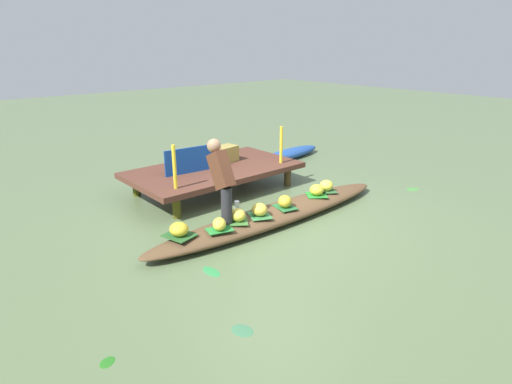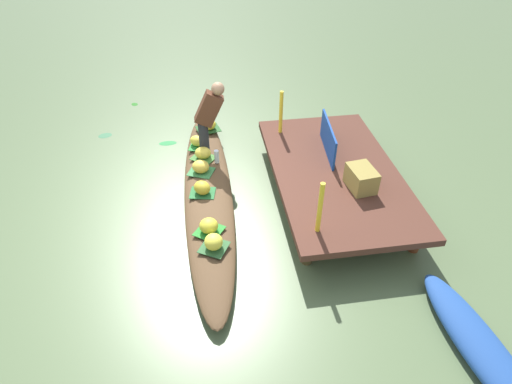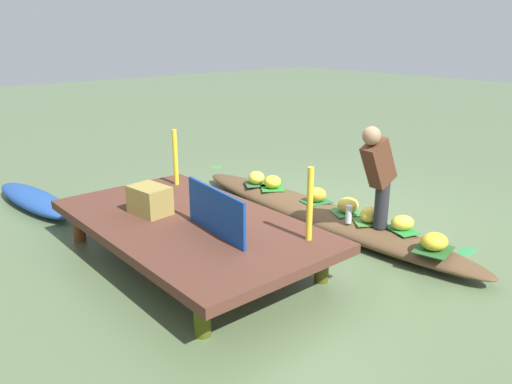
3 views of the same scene
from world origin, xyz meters
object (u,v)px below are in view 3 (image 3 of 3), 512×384
object	(u,v)px
vendor_person	(378,171)
market_banner	(216,212)
banana_bunch_4	(256,178)
banana_bunch_3	(370,214)
banana_bunch_2	(317,195)
produce_crate	(150,200)
moored_boat	(34,200)
banana_bunch_5	(403,223)
vendor_boat	(318,214)
banana_bunch_6	(348,205)
banana_bunch_0	(434,241)
banana_bunch_1	(272,182)
water_bottle	(349,214)

from	to	relation	value
vendor_person	market_banner	bearing A→B (deg)	70.61
banana_bunch_4	banana_bunch_3	bearing A→B (deg)	-179.22
banana_bunch_3	market_banner	world-z (taller)	market_banner
banana_bunch_2	produce_crate	xyz separation A→B (m)	(0.48, 2.17, 0.28)
moored_boat	vendor_person	xyz separation A→B (m)	(-3.95, -2.51, 0.80)
moored_boat	banana_bunch_5	xyz separation A→B (m)	(-4.17, -2.73, 0.21)
vendor_boat	produce_crate	size ratio (longest dim) A/B	10.78
banana_bunch_6	market_banner	size ratio (longest dim) A/B	0.26
market_banner	produce_crate	xyz separation A→B (m)	(0.95, 0.21, -0.08)
banana_bunch_3	banana_bunch_5	size ratio (longest dim) A/B	1.00
moored_boat	produce_crate	world-z (taller)	produce_crate
vendor_boat	moored_boat	size ratio (longest dim) A/B	2.30
banana_bunch_2	banana_bunch_5	world-z (taller)	banana_bunch_2
banana_bunch_0	banana_bunch_1	bearing A→B (deg)	-3.21
banana_bunch_1	banana_bunch_5	world-z (taller)	banana_bunch_1
moored_boat	vendor_person	world-z (taller)	vendor_person
banana_bunch_0	water_bottle	xyz separation A→B (m)	(1.07, 0.07, 0.01)
moored_boat	market_banner	xyz separation A→B (m)	(-3.33, -0.74, 0.58)
market_banner	moored_boat	bearing A→B (deg)	18.04
vendor_boat	banana_bunch_0	distance (m)	1.73
banana_bunch_2	banana_bunch_3	bearing A→B (deg)	176.32
banana_bunch_4	water_bottle	xyz separation A→B (m)	(-1.88, 0.18, 0.01)
vendor_boat	water_bottle	xyz separation A→B (m)	(-0.64, 0.19, 0.23)
banana_bunch_4	produce_crate	distance (m)	2.20
banana_bunch_4	water_bottle	size ratio (longest dim) A/B	1.12
banana_bunch_1	produce_crate	xyz separation A→B (m)	(-0.33, 2.13, 0.29)
moored_boat	produce_crate	size ratio (longest dim) A/B	4.68
banana_bunch_4	vendor_person	distance (m)	2.28
banana_bunch_4	vendor_person	world-z (taller)	vendor_person
banana_bunch_2	banana_bunch_5	bearing A→B (deg)	-179.24
banana_bunch_5	produce_crate	xyz separation A→B (m)	(1.79, 2.19, 0.29)
vendor_boat	vendor_person	size ratio (longest dim) A/B	3.93
vendor_boat	banana_bunch_1	world-z (taller)	banana_bunch_1
moored_boat	banana_bunch_1	xyz separation A→B (m)	(-2.05, -2.67, 0.21)
banana_bunch_0	water_bottle	distance (m)	1.07
banana_bunch_2	banana_bunch_3	xyz separation A→B (m)	(-0.92, 0.06, -0.00)
vendor_person	vendor_boat	bearing A→B (deg)	-7.36
banana_bunch_2	banana_bunch_6	bearing A→B (deg)	179.42
moored_boat	banana_bunch_4	bearing A→B (deg)	-129.25
banana_bunch_3	water_bottle	distance (m)	0.26
vendor_boat	banana_bunch_4	bearing A→B (deg)	1.40
banana_bunch_0	moored_boat	bearing A→B (deg)	28.19
water_bottle	banana_bunch_6	bearing A→B (deg)	-48.96
vendor_boat	banana_bunch_4	distance (m)	1.26
banana_bunch_0	banana_bunch_4	world-z (taller)	banana_bunch_4
vendor_boat	banana_bunch_1	size ratio (longest dim) A/B	19.24
banana_bunch_3	vendor_person	xyz separation A→B (m)	(-0.17, 0.15, 0.59)
moored_boat	banana_bunch_2	world-z (taller)	banana_bunch_2
vendor_boat	banana_bunch_6	distance (m)	0.47
vendor_person	banana_bunch_2	bearing A→B (deg)	-10.64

